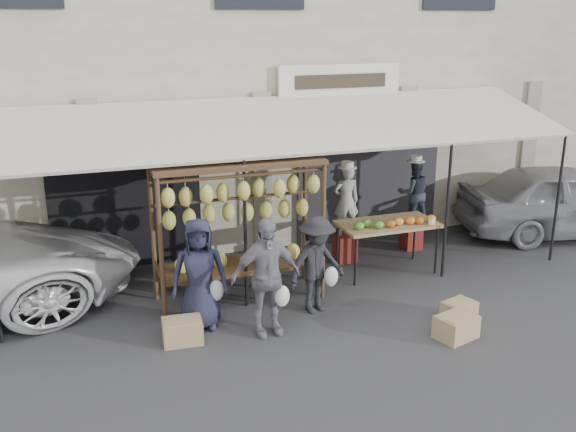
% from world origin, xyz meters
% --- Properties ---
extents(ground_plane, '(90.00, 90.00, 0.00)m').
position_xyz_m(ground_plane, '(0.00, 0.00, 0.00)').
color(ground_plane, '#2D2D30').
extents(shophouse, '(24.00, 6.15, 7.30)m').
position_xyz_m(shophouse, '(-0.00, 6.50, 3.65)').
color(shophouse, beige).
rests_on(shophouse, ground_plane).
extents(awning, '(10.00, 2.35, 2.92)m').
position_xyz_m(awning, '(0.01, 2.28, 2.57)').
color(awning, beige).
rests_on(awning, ground_plane).
extents(banana_rack, '(2.60, 0.90, 2.24)m').
position_xyz_m(banana_rack, '(-1.02, 1.41, 1.57)').
color(banana_rack, '#452A19').
rests_on(banana_rack, ground_plane).
extents(produce_table, '(1.70, 0.90, 1.04)m').
position_xyz_m(produce_table, '(1.69, 1.62, 0.88)').
color(produce_table, '#A17E5B').
rests_on(produce_table, ground_plane).
extents(vendor_left, '(0.50, 0.36, 1.28)m').
position_xyz_m(vendor_left, '(1.22, 2.39, 1.14)').
color(vendor_left, '#A3A3A3').
rests_on(vendor_left, stool_left).
extents(vendor_right, '(0.71, 0.61, 1.28)m').
position_xyz_m(vendor_right, '(2.70, 2.56, 1.11)').
color(vendor_right, '#2E3241').
rests_on(vendor_right, stool_right).
extents(customer_left, '(0.88, 0.66, 1.63)m').
position_xyz_m(customer_left, '(-1.81, 0.70, 0.81)').
color(customer_left, '#212239').
rests_on(customer_left, ground_plane).
extents(customer_mid, '(1.01, 0.45, 1.70)m').
position_xyz_m(customer_mid, '(-0.99, 0.20, 0.85)').
color(customer_mid, gray).
rests_on(customer_mid, ground_plane).
extents(customer_right, '(1.08, 0.78, 1.50)m').
position_xyz_m(customer_right, '(-0.06, 0.62, 0.75)').
color(customer_right, black).
rests_on(customer_right, ground_plane).
extents(stool_left, '(0.39, 0.39, 0.50)m').
position_xyz_m(stool_left, '(1.22, 2.39, 0.25)').
color(stool_left, maroon).
rests_on(stool_left, ground_plane).
extents(stool_right, '(0.36, 0.36, 0.47)m').
position_xyz_m(stool_right, '(2.70, 2.56, 0.24)').
color(stool_right, maroon).
rests_on(stool_right, ground_plane).
extents(crate_near_a, '(0.63, 0.55, 0.32)m').
position_xyz_m(crate_near_a, '(1.46, -0.83, 0.16)').
color(crate_near_a, tan).
rests_on(crate_near_a, ground_plane).
extents(crate_near_b, '(0.54, 0.47, 0.28)m').
position_xyz_m(crate_near_b, '(1.82, -0.36, 0.14)').
color(crate_near_b, tan).
rests_on(crate_near_b, ground_plane).
extents(crate_far, '(0.56, 0.45, 0.32)m').
position_xyz_m(crate_far, '(-2.15, 0.33, 0.16)').
color(crate_far, tan).
rests_on(crate_far, ground_plane).
extents(sedan, '(4.61, 2.67, 1.47)m').
position_xyz_m(sedan, '(6.07, 2.24, 0.74)').
color(sedan, gray).
rests_on(sedan, ground_plane).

